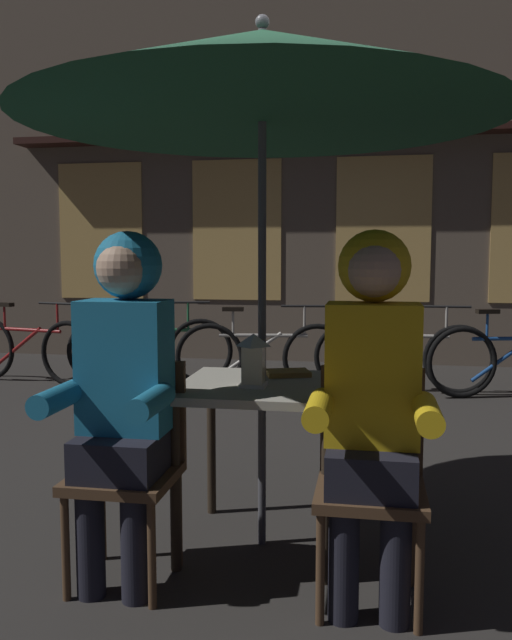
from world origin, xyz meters
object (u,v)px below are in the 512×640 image
(cafe_table, at_px, (262,405))
(chair_right, at_px, (371,471))
(bicycle_nearest, at_px, (27,349))
(bicycle_third, at_px, (263,356))
(patio_umbrella, at_px, (262,76))
(bicycle_second, at_px, (150,349))
(book, at_px, (288,373))
(person_right_hooded, at_px, (372,381))
(bicycle_fourth, at_px, (403,357))
(person_left_hooded, at_px, (123,373))
(lantern, at_px, (253,359))
(chair_left, at_px, (130,457))

(cafe_table, xyz_separation_m, chair_right, (0.48, -0.37, -0.15))
(bicycle_nearest, bearing_deg, chair_right, -46.61)
(chair_right, bearing_deg, bicycle_third, 105.64)
(patio_umbrella, height_order, bicycle_nearest, patio_umbrella)
(bicycle_second, xyz_separation_m, book, (1.82, -3.28, 0.41))
(patio_umbrella, xyz_separation_m, person_right_hooded, (0.48, -0.43, -1.21))
(patio_umbrella, height_order, bicycle_third, patio_umbrella)
(chair_right, bearing_deg, cafe_table, 142.45)
(bicycle_fourth, bearing_deg, bicycle_nearest, -177.56)
(bicycle_second, bearing_deg, chair_right, -60.07)
(patio_umbrella, xyz_separation_m, chair_right, (0.48, -0.37, -1.57))
(bicycle_second, xyz_separation_m, bicycle_third, (1.20, -0.24, 0.00))
(patio_umbrella, relative_size, person_left_hooded, 1.65)
(lantern, bearing_deg, bicycle_fourth, 77.26)
(bicycle_second, bearing_deg, cafe_table, -63.49)
(cafe_table, bearing_deg, bicycle_nearest, 132.15)
(lantern, distance_m, book, 0.33)
(book, bearing_deg, person_right_hooded, -76.56)
(bicycle_nearest, height_order, bicycle_second, same)
(cafe_table, bearing_deg, person_right_hooded, -41.57)
(cafe_table, xyz_separation_m, chair_left, (-0.48, -0.37, -0.15))
(cafe_table, height_order, lantern, lantern)
(bicycle_third, bearing_deg, patio_umbrella, -80.70)
(bicycle_fourth, bearing_deg, bicycle_second, 179.18)
(bicycle_nearest, bearing_deg, lantern, -48.81)
(bicycle_nearest, distance_m, bicycle_third, 2.44)
(book, bearing_deg, bicycle_fourth, 59.47)
(lantern, bearing_deg, book, 68.55)
(cafe_table, height_order, bicycle_second, bicycle_second)
(lantern, bearing_deg, bicycle_third, 98.68)
(cafe_table, relative_size, chair_left, 0.85)
(bicycle_second, bearing_deg, chair_left, -71.94)
(person_right_hooded, xyz_separation_m, bicycle_nearest, (-3.45, 3.71, -0.50))
(chair_right, height_order, bicycle_nearest, chair_right)
(person_right_hooded, distance_m, book, 0.74)
(person_right_hooded, height_order, bicycle_nearest, person_right_hooded)
(lantern, height_order, bicycle_fourth, lantern)
(patio_umbrella, bearing_deg, bicycle_third, 99.30)
(book, bearing_deg, person_left_hooded, -150.96)
(lantern, relative_size, bicycle_fourth, 0.14)
(chair_right, height_order, bicycle_second, chair_right)
(person_right_hooded, bearing_deg, chair_right, 90.00)
(person_right_hooded, distance_m, bicycle_third, 3.84)
(person_left_hooded, bearing_deg, bicycle_fourth, 72.02)
(cafe_table, distance_m, bicycle_nearest, 4.44)
(chair_right, relative_size, bicycle_nearest, 0.53)
(lantern, bearing_deg, chair_left, -148.35)
(bicycle_third, bearing_deg, person_left_hooded, -89.20)
(book, bearing_deg, bicycle_third, 82.93)
(chair_left, relative_size, bicycle_fourth, 0.52)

